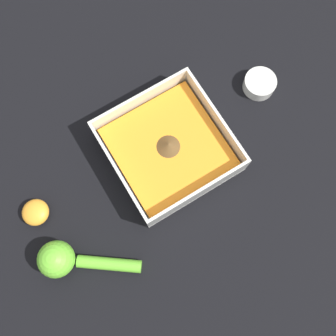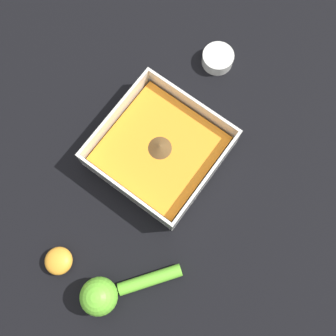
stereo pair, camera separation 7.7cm
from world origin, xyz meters
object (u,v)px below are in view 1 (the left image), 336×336
(lemon_squeezer, at_px, (66,260))
(lemon_half, at_px, (36,212))
(spice_bowl, at_px, (259,84))
(square_dish, at_px, (168,149))

(lemon_squeezer, relative_size, lemon_half, 3.18)
(spice_bowl, relative_size, lemon_squeezer, 0.40)
(square_dish, distance_m, lemon_half, 0.30)
(square_dish, bearing_deg, spice_bowl, 5.86)
(square_dish, xyz_separation_m, lemon_squeezer, (-0.29, -0.09, 0.01))
(square_dish, height_order, spice_bowl, square_dish)
(spice_bowl, height_order, lemon_half, lemon_half)
(lemon_squeezer, bearing_deg, lemon_half, -47.92)
(spice_bowl, xyz_separation_m, lemon_half, (-0.55, 0.00, 0.00))
(square_dish, relative_size, lemon_half, 4.31)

